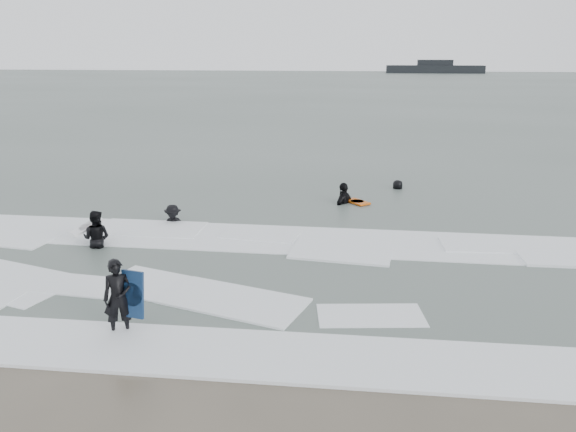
# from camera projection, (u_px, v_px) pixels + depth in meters

# --- Properties ---
(ground) EXTENTS (320.00, 320.00, 0.00)m
(ground) POSITION_uv_depth(u_px,v_px,m) (255.00, 340.00, 11.05)
(ground) COLOR brown
(ground) RESTS_ON ground
(sea) EXTENTS (320.00, 320.00, 0.00)m
(sea) POSITION_uv_depth(u_px,v_px,m) (352.00, 88.00, 87.13)
(sea) COLOR #47544C
(sea) RESTS_ON ground
(surfer_centre) EXTENTS (0.69, 0.60, 1.60)m
(surfer_centre) POSITION_uv_depth(u_px,v_px,m) (122.00, 333.00, 11.31)
(surfer_centre) COLOR black
(surfer_centre) RESTS_ON ground
(surfer_wading) EXTENTS (0.82, 0.64, 1.68)m
(surfer_wading) POSITION_uv_depth(u_px,v_px,m) (98.00, 248.00, 16.25)
(surfer_wading) COLOR black
(surfer_wading) RESTS_ON ground
(surfer_breaker) EXTENTS (1.04, 0.68, 1.52)m
(surfer_breaker) POSITION_uv_depth(u_px,v_px,m) (173.00, 224.00, 18.46)
(surfer_breaker) COLOR black
(surfer_breaker) RESTS_ON ground
(surfer_right_near) EXTENTS (0.96, 1.25, 1.98)m
(surfer_right_near) POSITION_uv_depth(u_px,v_px,m) (344.00, 204.00, 20.91)
(surfer_right_near) COLOR black
(surfer_right_near) RESTS_ON ground
(surfer_right_far) EXTENTS (0.90, 0.77, 1.56)m
(surfer_right_far) POSITION_uv_depth(u_px,v_px,m) (397.00, 190.00, 23.07)
(surfer_right_far) COLOR black
(surfer_right_far) RESTS_ON ground
(surf_foam) EXTENTS (30.03, 9.06, 0.09)m
(surf_foam) POSITION_uv_depth(u_px,v_px,m) (281.00, 269.00, 14.56)
(surf_foam) COLOR white
(surf_foam) RESTS_ON ground
(bodyboards) EXTENTS (8.80, 11.24, 1.25)m
(bodyboards) POSITION_uv_depth(u_px,v_px,m) (215.00, 231.00, 16.17)
(bodyboards) COLOR #0F2446
(bodyboards) RESTS_ON ground
(vessel_horizon) EXTENTS (25.11, 4.48, 3.41)m
(vessel_horizon) POSITION_uv_depth(u_px,v_px,m) (435.00, 68.00, 147.72)
(vessel_horizon) COLOR black
(vessel_horizon) RESTS_ON ground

